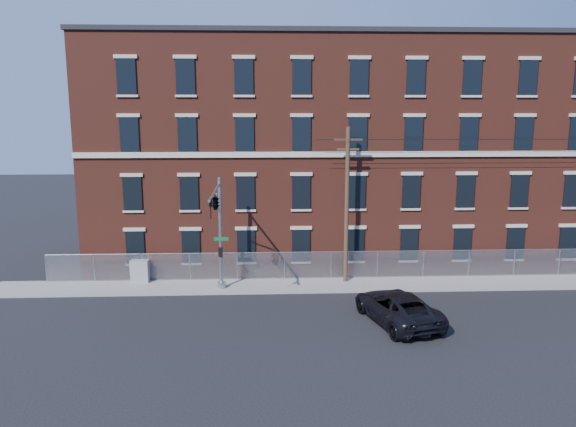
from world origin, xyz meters
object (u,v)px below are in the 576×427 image
(utility_pole_near, at_px, (347,202))
(utility_cabinet, at_px, (140,271))
(pickup_truck, at_px, (397,307))
(traffic_signal_mast, at_px, (217,212))

(utility_pole_near, height_order, utility_cabinet, utility_pole_near)
(pickup_truck, xyz_separation_m, utility_cabinet, (-15.11, 7.37, -0.00))
(traffic_signal_mast, relative_size, utility_pole_near, 0.70)
(pickup_truck, bearing_deg, utility_cabinet, -40.59)
(pickup_truck, height_order, utility_cabinet, pickup_truck)
(utility_pole_near, xyz_separation_m, pickup_truck, (1.72, -6.97, -4.49))
(pickup_truck, bearing_deg, traffic_signal_mast, -34.65)
(utility_pole_near, distance_m, pickup_truck, 8.46)
(utility_pole_near, relative_size, pickup_truck, 1.64)
(traffic_signal_mast, height_order, utility_pole_near, utility_pole_near)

